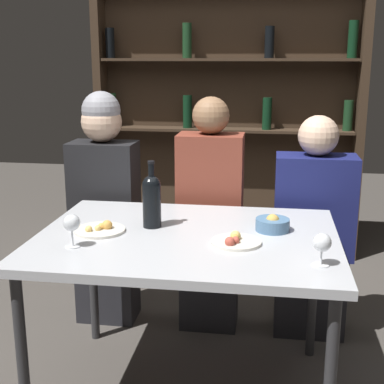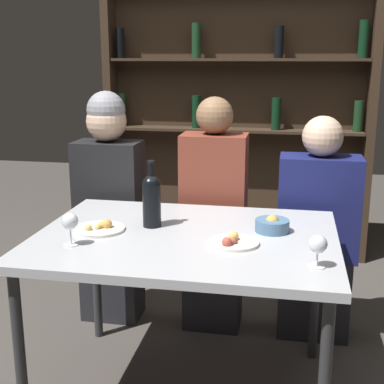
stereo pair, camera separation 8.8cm
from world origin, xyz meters
TOP-DOWN VIEW (x-y plane):
  - dining_table at (0.00, 0.00)m, footprint 1.26×0.94m
  - wine_rack_wall at (0.00, 1.92)m, footprint 1.98×0.21m
  - wine_bottle at (-0.17, 0.09)m, footprint 0.08×0.08m
  - wine_glass_0 at (-0.42, -0.21)m, footprint 0.07×0.07m
  - wine_glass_1 at (0.53, -0.26)m, footprint 0.07×0.07m
  - food_plate_0 at (0.21, -0.08)m, footprint 0.20×0.20m
  - food_plate_1 at (-0.37, -0.01)m, footprint 0.22×0.22m
  - snack_bowl at (0.35, 0.11)m, footprint 0.15×0.15m
  - seated_person_left at (-0.57, 0.66)m, footprint 0.36×0.22m
  - seated_person_center at (0.02, 0.66)m, footprint 0.34×0.22m
  - seated_person_right at (0.57, 0.66)m, footprint 0.41×0.22m

SIDE VIEW (x-z plane):
  - seated_person_right at x=0.57m, z-range -0.04..1.16m
  - seated_person_center at x=0.02m, z-range -0.03..1.25m
  - seated_person_left at x=-0.57m, z-range 0.00..1.31m
  - dining_table at x=0.00m, z-range 0.32..1.07m
  - food_plate_1 at x=-0.37m, z-range 0.74..0.79m
  - food_plate_0 at x=0.21m, z-range 0.74..0.79m
  - snack_bowl at x=0.35m, z-range 0.75..0.82m
  - wine_glass_1 at x=0.53m, z-range 0.78..0.90m
  - wine_glass_0 at x=-0.42m, z-range 0.78..0.91m
  - wine_bottle at x=-0.17m, z-range 0.73..1.03m
  - wine_rack_wall at x=0.00m, z-range 0.03..2.26m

